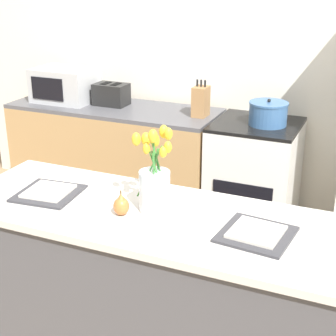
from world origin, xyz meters
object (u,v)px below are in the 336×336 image
toaster (111,94)px  microwave (65,85)px  pear_figurine (121,205)px  cooking_pot (268,113)px  plate_setting_left (49,193)px  knife_block (201,101)px  plate_setting_right (256,233)px  stove_range (253,181)px  flower_vase (155,182)px

toaster → microwave: 0.41m
pear_figurine → microwave: 2.19m
microwave → cooking_pot: bearing=-0.5°
plate_setting_left → knife_block: bearing=83.7°
knife_block → plate_setting_right: bearing=-62.7°
plate_setting_left → cooking_pot: (0.69, 1.60, 0.06)m
stove_range → microwave: bearing=-180.0°
plate_setting_right → cooking_pot: (-0.33, 1.60, 0.06)m
stove_range → pear_figurine: 1.75m
microwave → knife_block: size_ratio=1.78×
plate_setting_right → microwave: microwave is taller
toaster → knife_block: (0.77, -0.03, 0.03)m
knife_block → stove_range: bearing=-1.3°
pear_figurine → plate_setting_right: 0.60m
microwave → knife_block: (1.17, 0.01, -0.02)m
stove_range → microwave: (-1.60, -0.00, 0.58)m
stove_range → microwave: 1.71m
pear_figurine → stove_range: bearing=83.7°
plate_setting_right → toaster: toaster is taller
stove_range → plate_setting_right: plate_setting_right is taller
flower_vase → cooking_pot: 1.56m
pear_figurine → knife_block: bearing=98.3°
toaster → microwave: size_ratio=0.58×
flower_vase → cooking_pot: flower_vase is taller
flower_vase → knife_block: (-0.36, 1.58, -0.03)m
stove_range → plate_setting_left: size_ratio=2.93×
toaster → cooking_pot: size_ratio=1.03×
plate_setting_left → plate_setting_right: 1.02m
stove_range → flower_vase: bearing=-92.5°
flower_vase → toaster: size_ratio=1.41×
plate_setting_left → toaster: (-0.59, 1.66, 0.07)m
flower_vase → cooking_pot: bearing=84.6°
plate_setting_right → cooking_pot: cooking_pot is taller
pear_figurine → knife_block: 1.70m
plate_setting_left → plate_setting_right: bearing=0.0°
plate_setting_left → microwave: bearing=121.5°
pear_figurine → cooking_pot: (0.26, 1.65, 0.03)m
plate_setting_left → plate_setting_right: same height
pear_figurine → microwave: bearing=130.3°
flower_vase → pear_figurine: 0.18m
pear_figurine → knife_block: knife_block is taller
microwave → knife_block: 1.17m
pear_figurine → plate_setting_left: (-0.43, 0.05, -0.04)m
cooking_pot → microwave: 1.68m
plate_setting_left → knife_block: knife_block is taller
cooking_pot → plate_setting_left: bearing=-113.2°
plate_setting_left → toaster: 1.76m
flower_vase → pear_figurine: (-0.12, -0.10, -0.09)m
stove_range → plate_setting_right: 1.73m
stove_range → knife_block: knife_block is taller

